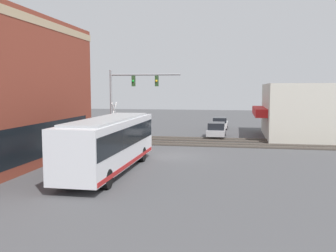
% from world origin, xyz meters
% --- Properties ---
extents(ground_plane, '(120.00, 120.00, 0.00)m').
position_xyz_m(ground_plane, '(0.00, 0.00, 0.00)').
color(ground_plane, '#4C4C4F').
extents(shop_building, '(10.98, 9.11, 5.44)m').
position_xyz_m(shop_building, '(12.94, -11.41, 2.72)').
color(shop_building, beige).
rests_on(shop_building, ground).
extents(city_bus, '(11.08, 2.59, 3.24)m').
position_xyz_m(city_bus, '(-5.86, 2.80, 1.79)').
color(city_bus, silver).
rests_on(city_bus, ground).
extents(traffic_signal_gantry, '(0.42, 6.25, 6.55)m').
position_xyz_m(traffic_signal_gantry, '(4.52, 4.57, 4.70)').
color(traffic_signal_gantry, gray).
rests_on(traffic_signal_gantry, ground).
extents(crossing_signal, '(1.41, 1.18, 3.81)m').
position_xyz_m(crossing_signal, '(3.78, 5.72, 2.30)').
color(crossing_signal, gray).
rests_on(crossing_signal, ground).
extents(rail_track_near, '(2.60, 60.00, 0.15)m').
position_xyz_m(rail_track_near, '(6.00, 0.00, 0.03)').
color(rail_track_near, '#332D28').
rests_on(rail_track_near, ground).
extents(rail_track_far, '(2.60, 60.00, 0.15)m').
position_xyz_m(rail_track_far, '(9.20, 0.00, 0.03)').
color(rail_track_far, '#332D28').
rests_on(rail_track_far, ground).
extents(parked_car_silver, '(4.36, 1.82, 1.51)m').
position_xyz_m(parked_car_silver, '(11.47, -2.60, 0.70)').
color(parked_car_silver, '#B7B7BC').
rests_on(parked_car_silver, ground).
extents(parked_car_white, '(4.70, 1.82, 1.41)m').
position_xyz_m(parked_car_white, '(19.77, -2.60, 0.66)').
color(parked_car_white, silver).
rests_on(parked_car_white, ground).
extents(pedestrian_at_crossing, '(0.34, 0.34, 1.74)m').
position_xyz_m(pedestrian_at_crossing, '(3.02, 4.04, 0.89)').
color(pedestrian_at_crossing, '#2D3351').
rests_on(pedestrian_at_crossing, ground).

